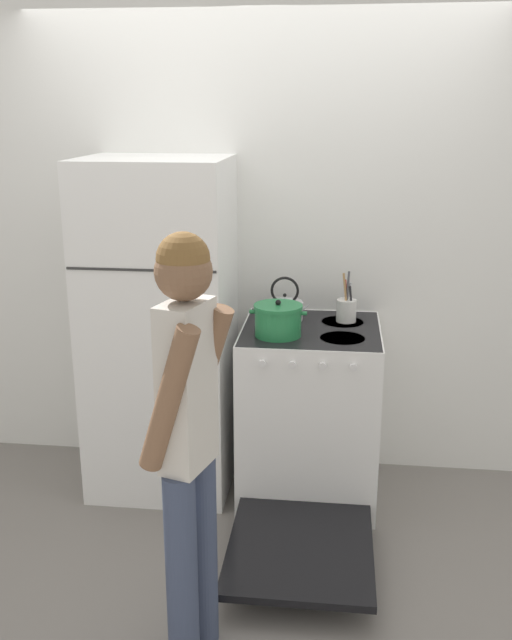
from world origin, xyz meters
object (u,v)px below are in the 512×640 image
object	(u,v)px
person	(188,431)
tea_kettle	(285,307)
dutch_oven_pot	(278,320)
utensil_jar	(346,309)
refrigerator	(161,329)
stove_range	(309,415)

from	to	relation	value
person	tea_kettle	bearing A→B (deg)	7.30
dutch_oven_pot	utensil_jar	size ratio (longest dim) A/B	1.05
refrigerator	person	distance (m)	1.35
tea_kettle	stove_range	bearing A→B (deg)	-50.34
stove_range	tea_kettle	size ratio (longest dim) A/B	5.91
stove_range	person	xyz separation A→B (m)	(-0.37, -1.22, 0.47)
refrigerator	dutch_oven_pot	world-z (taller)	refrigerator
stove_range	person	distance (m)	1.36
refrigerator	tea_kettle	bearing A→B (deg)	9.78
dutch_oven_pot	person	size ratio (longest dim) A/B	0.17
stove_range	dutch_oven_pot	size ratio (longest dim) A/B	5.09
utensil_jar	tea_kettle	bearing A→B (deg)	-178.79
tea_kettle	person	world-z (taller)	person
stove_range	dutch_oven_pot	bearing A→B (deg)	-147.76
tea_kettle	person	distance (m)	1.42
refrigerator	stove_range	xyz separation A→B (m)	(0.80, -0.06, -0.43)
refrigerator	dutch_oven_pot	size ratio (longest dim) A/B	6.28
tea_kettle	person	xyz separation A→B (m)	(-0.23, -1.40, -0.07)
dutch_oven_pot	utensil_jar	bearing A→B (deg)	40.18
stove_range	refrigerator	bearing A→B (deg)	175.37
utensil_jar	person	distance (m)	1.51
refrigerator	utensil_jar	bearing A→B (deg)	6.96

